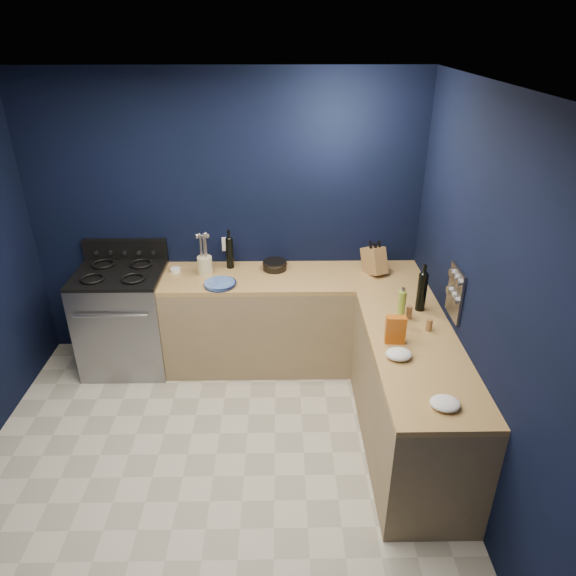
{
  "coord_description": "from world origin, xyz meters",
  "views": [
    {
      "loc": [
        0.49,
        -2.73,
        2.91
      ],
      "look_at": [
        0.55,
        1.0,
        1.0
      ],
      "focal_mm": 32.63,
      "sensor_mm": 36.0,
      "label": 1
    }
  ],
  "objects_px": {
    "utensil_crock": "(205,265)",
    "gas_range": "(126,321)",
    "knife_block": "(374,261)",
    "crouton_bag": "(395,330)",
    "plate_stack": "(220,284)"
  },
  "relations": [
    {
      "from": "plate_stack",
      "to": "knife_block",
      "type": "relative_size",
      "value": 1.11
    },
    {
      "from": "crouton_bag",
      "to": "knife_block",
      "type": "bearing_deg",
      "value": 91.65
    },
    {
      "from": "plate_stack",
      "to": "knife_block",
      "type": "xyz_separation_m",
      "value": [
        1.35,
        0.24,
        0.1
      ]
    },
    {
      "from": "crouton_bag",
      "to": "gas_range",
      "type": "bearing_deg",
      "value": 157.67
    },
    {
      "from": "plate_stack",
      "to": "knife_block",
      "type": "distance_m",
      "value": 1.37
    },
    {
      "from": "utensil_crock",
      "to": "gas_range",
      "type": "bearing_deg",
      "value": -175.03
    },
    {
      "from": "gas_range",
      "to": "knife_block",
      "type": "xyz_separation_m",
      "value": [
        2.25,
        0.07,
        0.56
      ]
    },
    {
      "from": "plate_stack",
      "to": "utensil_crock",
      "type": "xyz_separation_m",
      "value": [
        -0.15,
        0.24,
        0.07
      ]
    },
    {
      "from": "gas_range",
      "to": "crouton_bag",
      "type": "height_order",
      "value": "crouton_bag"
    },
    {
      "from": "plate_stack",
      "to": "utensil_crock",
      "type": "distance_m",
      "value": 0.29
    },
    {
      "from": "utensil_crock",
      "to": "knife_block",
      "type": "xyz_separation_m",
      "value": [
        1.5,
        0.0,
        0.04
      ]
    },
    {
      "from": "utensil_crock",
      "to": "knife_block",
      "type": "relative_size",
      "value": 0.69
    },
    {
      "from": "plate_stack",
      "to": "crouton_bag",
      "type": "height_order",
      "value": "crouton_bag"
    },
    {
      "from": "utensil_crock",
      "to": "knife_block",
      "type": "height_order",
      "value": "knife_block"
    },
    {
      "from": "knife_block",
      "to": "crouton_bag",
      "type": "xyz_separation_m",
      "value": [
        -0.04,
        -1.14,
        -0.02
      ]
    }
  ]
}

